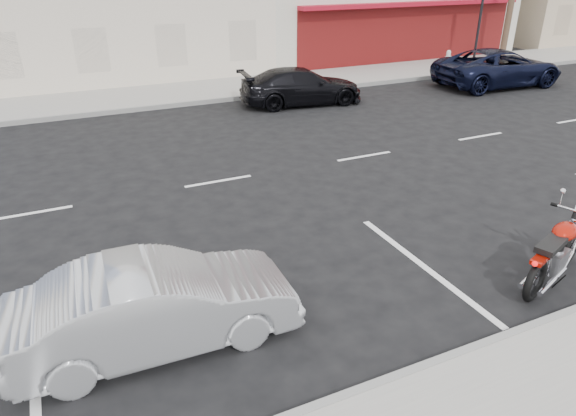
{
  "coord_description": "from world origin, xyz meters",
  "views": [
    {
      "loc": [
        -5.17,
        -10.69,
        4.67
      ],
      "look_at": [
        -1.82,
        -3.47,
        0.8
      ],
      "focal_mm": 32.0,
      "sensor_mm": 36.0,
      "label": 1
    }
  ],
  "objects_px": {
    "suv_far": "(499,68)",
    "sedan_silver": "(157,305)",
    "fire_hydrant": "(448,57)",
    "motorcycle": "(573,237)",
    "car_far": "(301,86)",
    "traffic_light": "(482,10)"
  },
  "relations": [
    {
      "from": "motorcycle",
      "to": "suv_far",
      "type": "xyz_separation_m",
      "value": [
        9.08,
        10.72,
        0.24
      ]
    },
    {
      "from": "motorcycle",
      "to": "sedan_silver",
      "type": "bearing_deg",
      "value": 152.61
    },
    {
      "from": "motorcycle",
      "to": "car_far",
      "type": "height_order",
      "value": "car_far"
    },
    {
      "from": "fire_hydrant",
      "to": "sedan_silver",
      "type": "relative_size",
      "value": 0.2
    },
    {
      "from": "suv_far",
      "to": "car_far",
      "type": "height_order",
      "value": "suv_far"
    },
    {
      "from": "motorcycle",
      "to": "suv_far",
      "type": "bearing_deg",
      "value": 29.89
    },
    {
      "from": "traffic_light",
      "to": "car_far",
      "type": "height_order",
      "value": "traffic_light"
    },
    {
      "from": "suv_far",
      "to": "sedan_silver",
      "type": "bearing_deg",
      "value": 124.52
    },
    {
      "from": "traffic_light",
      "to": "fire_hydrant",
      "type": "distance_m",
      "value": 2.53
    },
    {
      "from": "motorcycle",
      "to": "suv_far",
      "type": "relative_size",
      "value": 0.39
    },
    {
      "from": "sedan_silver",
      "to": "car_far",
      "type": "height_order",
      "value": "car_far"
    },
    {
      "from": "fire_hydrant",
      "to": "sedan_silver",
      "type": "xyz_separation_m",
      "value": [
        -16.43,
        -13.53,
        0.08
      ]
    },
    {
      "from": "car_far",
      "to": "fire_hydrant",
      "type": "bearing_deg",
      "value": -65.06
    },
    {
      "from": "sedan_silver",
      "to": "car_far",
      "type": "bearing_deg",
      "value": -32.73
    },
    {
      "from": "fire_hydrant",
      "to": "sedan_silver",
      "type": "distance_m",
      "value": 21.28
    },
    {
      "from": "traffic_light",
      "to": "fire_hydrant",
      "type": "bearing_deg",
      "value": 173.64
    },
    {
      "from": "sedan_silver",
      "to": "suv_far",
      "type": "relative_size",
      "value": 0.7
    },
    {
      "from": "fire_hydrant",
      "to": "motorcycle",
      "type": "relative_size",
      "value": 0.35
    },
    {
      "from": "motorcycle",
      "to": "car_far",
      "type": "xyz_separation_m",
      "value": [
        0.6,
        11.49,
        0.13
      ]
    },
    {
      "from": "traffic_light",
      "to": "fire_hydrant",
      "type": "height_order",
      "value": "traffic_light"
    },
    {
      "from": "traffic_light",
      "to": "motorcycle",
      "type": "distance_m",
      "value": 18.24
    },
    {
      "from": "traffic_light",
      "to": "suv_far",
      "type": "relative_size",
      "value": 0.72
    }
  ]
}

